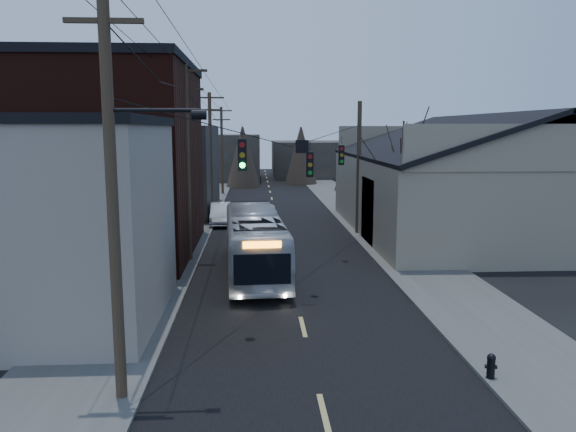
% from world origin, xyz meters
% --- Properties ---
extents(road_surface, '(9.00, 110.00, 0.02)m').
position_xyz_m(road_surface, '(0.00, 30.00, 0.01)').
color(road_surface, black).
rests_on(road_surface, ground).
extents(sidewalk_left, '(4.00, 110.00, 0.12)m').
position_xyz_m(sidewalk_left, '(-6.50, 30.00, 0.06)').
color(sidewalk_left, '#474744').
rests_on(sidewalk_left, ground).
extents(sidewalk_right, '(4.00, 110.00, 0.12)m').
position_xyz_m(sidewalk_right, '(6.50, 30.00, 0.06)').
color(sidewalk_right, '#474744').
rests_on(sidewalk_right, ground).
extents(building_clapboard, '(8.00, 8.00, 7.00)m').
position_xyz_m(building_clapboard, '(-9.00, 9.00, 3.50)').
color(building_clapboard, gray).
rests_on(building_clapboard, ground).
extents(building_brick, '(10.00, 12.00, 10.00)m').
position_xyz_m(building_brick, '(-10.00, 20.00, 5.00)').
color(building_brick, black).
rests_on(building_brick, ground).
extents(building_left_far, '(9.00, 14.00, 7.00)m').
position_xyz_m(building_left_far, '(-9.50, 36.00, 3.50)').
color(building_left_far, '#302C26').
rests_on(building_left_far, ground).
extents(warehouse, '(16.16, 20.60, 7.73)m').
position_xyz_m(warehouse, '(13.00, 25.00, 2.70)').
color(warehouse, gray).
rests_on(warehouse, ground).
extents(building_far_left, '(10.00, 12.00, 6.00)m').
position_xyz_m(building_far_left, '(-6.00, 65.00, 3.00)').
color(building_far_left, '#302C26').
rests_on(building_far_left, ground).
extents(building_far_right, '(12.00, 14.00, 5.00)m').
position_xyz_m(building_far_right, '(7.00, 70.00, 2.50)').
color(building_far_right, '#302C26').
rests_on(building_far_right, ground).
extents(bare_tree, '(0.40, 0.40, 7.20)m').
position_xyz_m(bare_tree, '(6.50, 20.00, 3.60)').
color(bare_tree, black).
rests_on(bare_tree, ground).
extents(utility_lines, '(11.24, 45.28, 10.50)m').
position_xyz_m(utility_lines, '(-3.11, 24.14, 4.95)').
color(utility_lines, '#382B1E').
rests_on(utility_lines, ground).
extents(bus, '(3.10, 10.83, 2.98)m').
position_xyz_m(bus, '(-1.65, 15.37, 1.49)').
color(bus, '#B2B7BE').
rests_on(bus, ground).
extents(parked_car, '(1.74, 4.70, 1.54)m').
position_xyz_m(parked_car, '(-3.95, 29.33, 0.77)').
color(parked_car, '#B2B7BB').
rests_on(parked_car, ground).
extents(fire_hydrant, '(0.33, 0.23, 0.69)m').
position_xyz_m(fire_hydrant, '(4.70, 3.47, 0.49)').
color(fire_hydrant, black).
rests_on(fire_hydrant, sidewalk_right).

